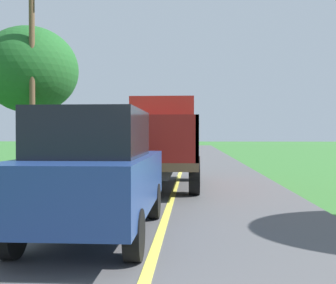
# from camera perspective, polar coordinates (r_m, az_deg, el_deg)

# --- Properties ---
(banana_truck_near) EXTENTS (2.38, 5.82, 2.80)m
(banana_truck_near) POSITION_cam_1_polar(r_m,az_deg,el_deg) (12.96, -0.92, 0.31)
(banana_truck_near) COLOR #2D2D30
(banana_truck_near) RESTS_ON road_surface
(utility_pole_roadside) EXTENTS (1.60, 0.20, 7.13)m
(utility_pole_roadside) POSITION_cam_1_polar(r_m,az_deg,el_deg) (15.36, -18.53, 9.11)
(utility_pole_roadside) COLOR brown
(utility_pole_roadside) RESTS_ON ground
(roadside_tree_near_left) EXTENTS (3.75, 3.75, 5.85)m
(roadside_tree_near_left) POSITION_cam_1_polar(r_m,az_deg,el_deg) (17.07, -18.78, 9.49)
(roadside_tree_near_left) COLOR #4C3823
(roadside_tree_near_left) RESTS_ON ground
(following_car) EXTENTS (1.74, 4.10, 1.92)m
(following_car) POSITION_cam_1_polar(r_m,az_deg,el_deg) (6.30, -10.13, -4.00)
(following_car) COLOR navy
(following_car) RESTS_ON road_surface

